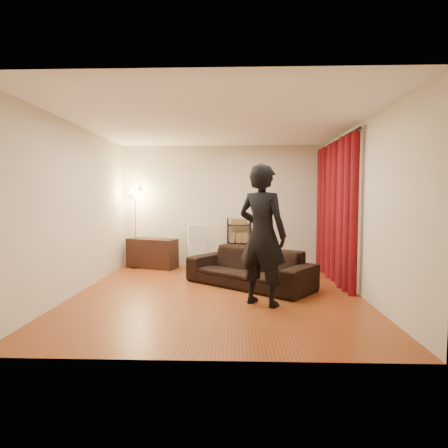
{
  "coord_description": "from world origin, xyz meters",
  "views": [
    {
      "loc": [
        0.31,
        -5.92,
        1.54
      ],
      "look_at": [
        0.1,
        0.3,
        1.1
      ],
      "focal_mm": 30.0,
      "sensor_mm": 36.0,
      "label": 1
    }
  ],
  "objects_px": {
    "media_cabinet": "(152,253)",
    "sofa": "(249,268)",
    "floor_lamp": "(135,228)",
    "person": "(262,235)",
    "wire_shelf": "(239,243)",
    "storage_boxes": "(196,247)"
  },
  "relations": [
    {
      "from": "media_cabinet",
      "to": "sofa",
      "type": "bearing_deg",
      "value": -19.0
    },
    {
      "from": "floor_lamp",
      "to": "sofa",
      "type": "bearing_deg",
      "value": -34.24
    },
    {
      "from": "person",
      "to": "floor_lamp",
      "type": "bearing_deg",
      "value": -14.37
    },
    {
      "from": "person",
      "to": "wire_shelf",
      "type": "xyz_separation_m",
      "value": [
        -0.31,
        2.88,
        -0.46
      ]
    },
    {
      "from": "storage_boxes",
      "to": "person",
      "type": "bearing_deg",
      "value": -65.73
    },
    {
      "from": "media_cabinet",
      "to": "storage_boxes",
      "type": "height_order",
      "value": "storage_boxes"
    },
    {
      "from": "sofa",
      "to": "floor_lamp",
      "type": "bearing_deg",
      "value": -176.99
    },
    {
      "from": "sofa",
      "to": "floor_lamp",
      "type": "height_order",
      "value": "floor_lamp"
    },
    {
      "from": "wire_shelf",
      "to": "storage_boxes",
      "type": "bearing_deg",
      "value": -159.7
    },
    {
      "from": "sofa",
      "to": "media_cabinet",
      "type": "relative_size",
      "value": 2.03
    },
    {
      "from": "person",
      "to": "media_cabinet",
      "type": "bearing_deg",
      "value": -18.67
    },
    {
      "from": "wire_shelf",
      "to": "floor_lamp",
      "type": "relative_size",
      "value": 0.62
    },
    {
      "from": "sofa",
      "to": "floor_lamp",
      "type": "xyz_separation_m",
      "value": [
        -2.44,
        1.66,
        0.56
      ]
    },
    {
      "from": "wire_shelf",
      "to": "floor_lamp",
      "type": "distance_m",
      "value": 2.3
    },
    {
      "from": "sofa",
      "to": "media_cabinet",
      "type": "height_order",
      "value": "sofa"
    },
    {
      "from": "sofa",
      "to": "storage_boxes",
      "type": "height_order",
      "value": "storage_boxes"
    },
    {
      "from": "sofa",
      "to": "person",
      "type": "xyz_separation_m",
      "value": [
        0.14,
        -1.12,
        0.68
      ]
    },
    {
      "from": "media_cabinet",
      "to": "floor_lamp",
      "type": "relative_size",
      "value": 0.62
    },
    {
      "from": "wire_shelf",
      "to": "floor_lamp",
      "type": "height_order",
      "value": "floor_lamp"
    },
    {
      "from": "media_cabinet",
      "to": "floor_lamp",
      "type": "height_order",
      "value": "floor_lamp"
    },
    {
      "from": "media_cabinet",
      "to": "wire_shelf",
      "type": "relative_size",
      "value": 1.0
    },
    {
      "from": "person",
      "to": "media_cabinet",
      "type": "distance_m",
      "value": 3.62
    }
  ]
}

